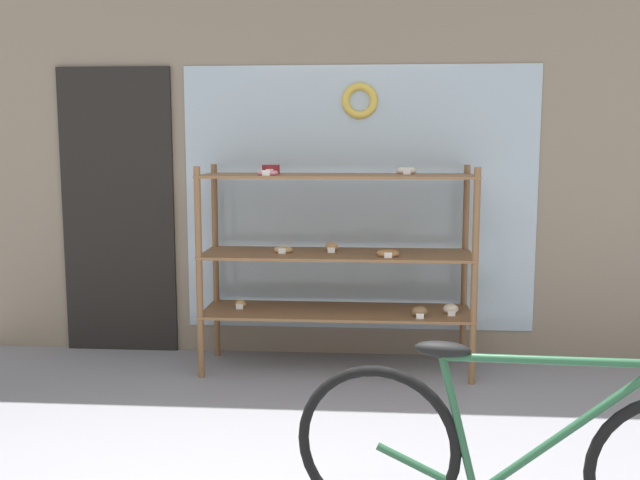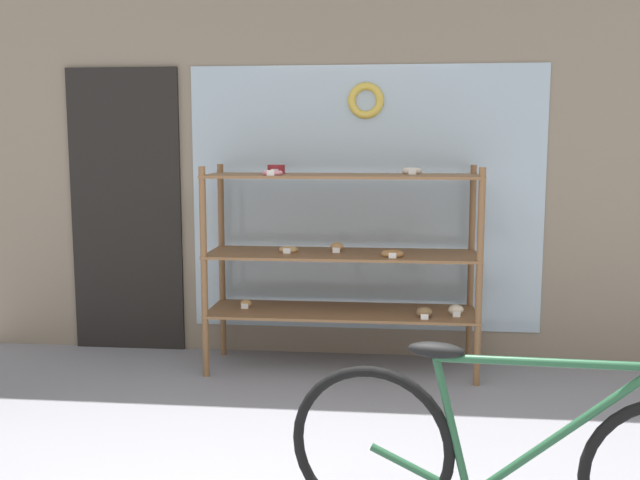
{
  "view_description": "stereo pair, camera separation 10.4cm",
  "coord_description": "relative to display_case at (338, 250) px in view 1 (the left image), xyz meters",
  "views": [
    {
      "loc": [
        0.29,
        -2.27,
        1.55
      ],
      "look_at": [
        0.03,
        1.33,
        1.06
      ],
      "focal_mm": 40.0,
      "sensor_mm": 36.0,
      "label": 1
    },
    {
      "loc": [
        0.4,
        -2.27,
        1.55
      ],
      "look_at": [
        0.03,
        1.33,
        1.06
      ],
      "focal_mm": 40.0,
      "sensor_mm": 36.0,
      "label": 2
    }
  ],
  "objects": [
    {
      "name": "storefront_facade",
      "position": [
        -0.11,
        0.41,
        0.78
      ],
      "size": [
        5.49,
        0.13,
        3.32
      ],
      "color": "gray",
      "rests_on": "ground_plane"
    },
    {
      "name": "bicycle",
      "position": [
        0.8,
        -2.14,
        -0.47
      ],
      "size": [
        1.76,
        0.54,
        0.81
      ],
      "rotation": [
        0.0,
        0.0,
        -0.22
      ],
      "color": "black",
      "rests_on": "ground_plane"
    },
    {
      "name": "display_case",
      "position": [
        0.0,
        0.0,
        0.0
      ],
      "size": [
        1.83,
        0.54,
        1.41
      ],
      "color": "brown",
      "rests_on": "ground_plane"
    }
  ]
}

